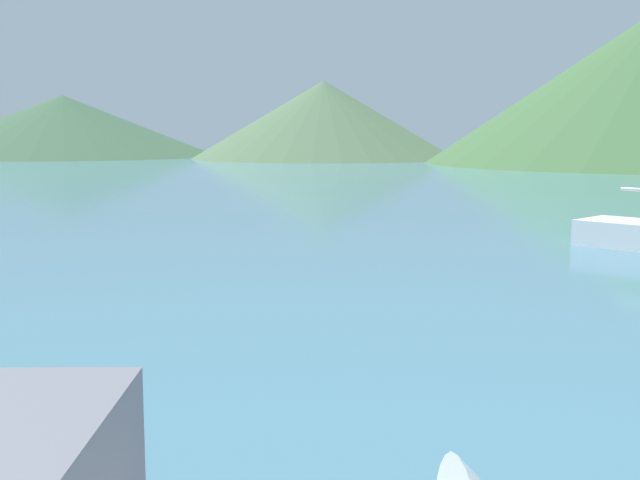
% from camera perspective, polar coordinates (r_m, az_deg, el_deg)
% --- Properties ---
extents(hill_west, '(41.69, 41.69, 8.30)m').
position_cam_1_polar(hill_west, '(115.96, -17.79, 7.74)').
color(hill_west, '#38563D').
rests_on(hill_west, ground_plane).
extents(hill_central, '(33.04, 33.04, 9.62)m').
position_cam_1_polar(hill_central, '(100.89, 0.27, 8.55)').
color(hill_central, '#4C6647').
rests_on(hill_central, ground_plane).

